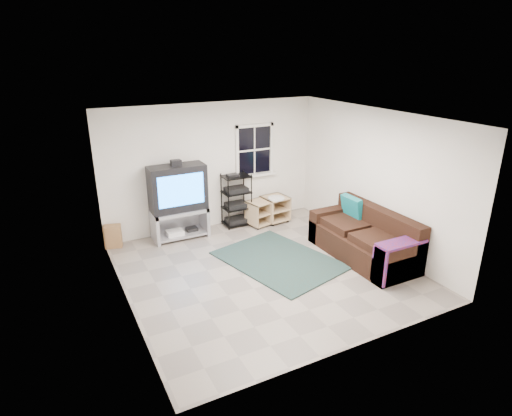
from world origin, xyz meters
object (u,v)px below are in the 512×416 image
sofa (365,239)px  tv_unit (178,196)px  side_table_right (274,207)px  av_rack (236,203)px  side_table_left (258,212)px

sofa → tv_unit: bearing=138.8°
side_table_right → av_rack: bearing=168.3°
sofa → side_table_right: bearing=104.8°
side_table_left → side_table_right: side_table_right is taller
av_rack → side_table_right: size_ratio=1.94×
side_table_left → tv_unit: bearing=175.5°
av_rack → side_table_right: bearing=-11.7°
av_rack → side_table_right: av_rack is taller
av_rack → side_table_left: av_rack is taller
av_rack → side_table_left: size_ratio=2.10×
side_table_right → sofa: 2.34m
side_table_right → sofa: sofa is taller
sofa → side_table_left: bearing=114.4°
tv_unit → side_table_left: 1.80m
side_table_right → side_table_left: bearing=-176.2°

